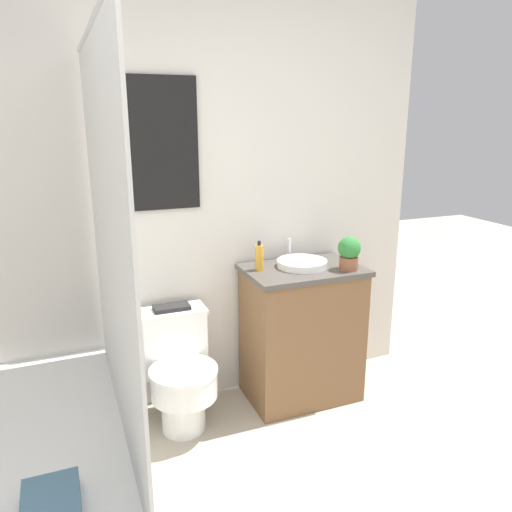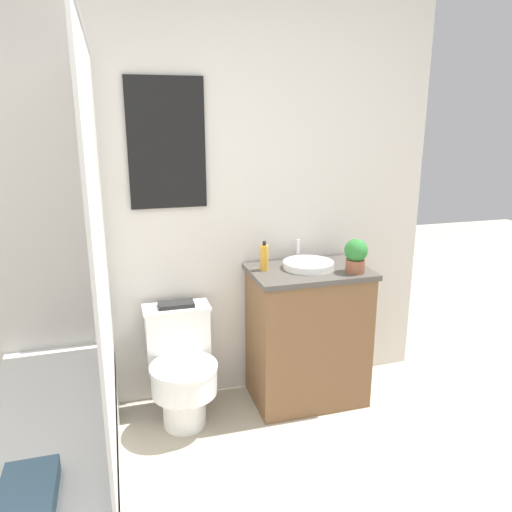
% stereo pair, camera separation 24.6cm
% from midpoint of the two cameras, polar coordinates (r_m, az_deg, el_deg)
% --- Properties ---
extents(wall_back, '(3.04, 0.07, 2.50)m').
position_cam_midpoint_polar(wall_back, '(2.85, -11.73, 6.95)').
color(wall_back, silver).
rests_on(wall_back, ground_plane).
extents(shower_area, '(0.59, 1.55, 1.98)m').
position_cam_midpoint_polar(shower_area, '(2.42, -24.36, -21.06)').
color(shower_area, white).
rests_on(shower_area, ground_plane).
extents(toilet, '(0.37, 0.50, 0.64)m').
position_cam_midpoint_polar(toilet, '(2.85, -11.28, -12.81)').
color(toilet, white).
rests_on(toilet, ground_plane).
extents(vanity, '(0.68, 0.46, 0.83)m').
position_cam_midpoint_polar(vanity, '(3.03, 2.91, -8.82)').
color(vanity, brown).
rests_on(vanity, ground_plane).
extents(sink, '(0.29, 0.33, 0.13)m').
position_cam_midpoint_polar(sink, '(2.90, 2.84, -0.86)').
color(sink, white).
rests_on(sink, vanity).
extents(soap_bottle, '(0.05, 0.05, 0.17)m').
position_cam_midpoint_polar(soap_bottle, '(2.82, -2.14, -0.18)').
color(soap_bottle, gold).
rests_on(soap_bottle, vanity).
extents(potted_plant, '(0.13, 0.13, 0.19)m').
position_cam_midpoint_polar(potted_plant, '(2.85, 8.19, 0.40)').
color(potted_plant, brown).
rests_on(potted_plant, vanity).
extents(book_on_tank, '(0.20, 0.11, 0.02)m').
position_cam_midpoint_polar(book_on_tank, '(2.83, -12.11, -5.81)').
color(book_on_tank, black).
rests_on(book_on_tank, toilet).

